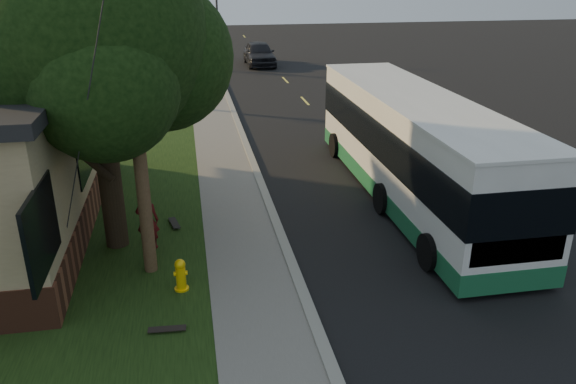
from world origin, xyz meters
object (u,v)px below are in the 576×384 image
object	(u,v)px
utility_pole	(131,75)
leafy_tree	(94,39)
transit_bus	(413,145)
skateboarder	(147,220)
bare_tree_far	(171,39)
distant_car	(259,53)
fire_hydrant	(181,275)
traffic_signal	(217,16)
skateboard_spare	(167,329)
dumpster	(19,167)
skateboard_main	(174,223)
bare_tree_near	(158,64)

from	to	relation	value
utility_pole	leafy_tree	world-z (taller)	utility_pole
transit_bus	skateboarder	distance (m)	8.10
bare_tree_far	distant_car	world-z (taller)	bare_tree_far
fire_hydrant	bare_tree_far	distance (m)	30.04
leafy_tree	utility_pole	bearing A→B (deg)	-62.40
transit_bus	traffic_signal	bearing A→B (deg)	97.45
skateboard_spare	dumpster	distance (m)	10.27
traffic_signal	skateboard_main	distance (m)	30.92
traffic_signal	utility_pole	bearing A→B (deg)	-96.58
bare_tree_near	skateboard_spare	world-z (taller)	bare_tree_near
transit_bus	utility_pole	bearing A→B (deg)	-156.90
leafy_tree	skateboard_main	size ratio (longest dim) A/B	9.92
leafy_tree	fire_hydrant	bearing A→B (deg)	-59.33
skateboard_main	bare_tree_near	bearing A→B (deg)	92.84
leafy_tree	bare_tree_near	world-z (taller)	leafy_tree
transit_bus	skateboard_main	world-z (taller)	transit_bus
transit_bus	skateboard_spare	bearing A→B (deg)	-141.50
skateboard_main	skateboard_spare	world-z (taller)	skateboard_main
skateboard_spare	bare_tree_near	bearing A→B (deg)	91.79
bare_tree_near	bare_tree_far	distance (m)	12.01
bare_tree_far	traffic_signal	size ratio (longest dim) A/B	0.73
leafy_tree	dumpster	xyz separation A→B (m)	(-3.55, 4.88, -4.54)
bare_tree_near	transit_bus	size ratio (longest dim) A/B	0.36
skateboard_spare	dumpster	xyz separation A→B (m)	(-4.83, 9.04, 0.51)
traffic_signal	leafy_tree	bearing A→B (deg)	-98.47
bare_tree_near	skateboarder	world-z (taller)	bare_tree_near
skateboarder	skateboard_spare	size ratio (longest dim) A/B	2.04
fire_hydrant	skateboard_spare	xyz separation A→B (m)	(-0.29, -1.52, -0.31)
bare_tree_far	skateboard_main	bearing A→B (deg)	-89.52
skateboard_spare	distant_car	bearing A→B (deg)	79.13
transit_bus	skateboard_spare	size ratio (longest dim) A/B	15.89
utility_pole	leafy_tree	bearing A→B (deg)	117.60
fire_hydrant	bare_tree_near	world-z (taller)	bare_tree_near
distant_car	traffic_signal	bearing A→B (deg)	123.22
leafy_tree	skateboard_spare	world-z (taller)	leafy_tree
fire_hydrant	dumpster	size ratio (longest dim) A/B	0.46
dumpster	bare_tree_far	bearing A→B (deg)	78.14
utility_pole	skateboard_main	distance (m)	5.14
utility_pole	bare_tree_far	bearing A→B (deg)	89.40
skateboard_spare	leafy_tree	bearing A→B (deg)	107.08
traffic_signal	bare_tree_near	bearing A→B (deg)	-104.04
traffic_signal	dumpster	size ratio (longest dim) A/B	3.42
fire_hydrant	bare_tree_far	size ratio (longest dim) A/B	0.18
fire_hydrant	traffic_signal	distance (m)	34.25
fire_hydrant	transit_bus	size ratio (longest dim) A/B	0.06
bare_tree_far	dumpster	bearing A→B (deg)	-101.86
fire_hydrant	leafy_tree	size ratio (longest dim) A/B	0.09
transit_bus	skateboard_spare	distance (m)	9.44
fire_hydrant	skateboarder	world-z (taller)	skateboarder
utility_pole	bare_tree_near	size ratio (longest dim) A/B	2.11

